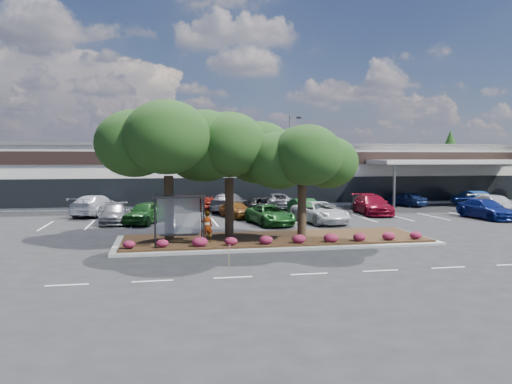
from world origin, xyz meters
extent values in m
plane|color=black|center=(0.00, 0.00, 0.00)|extent=(160.00, 160.00, 0.00)
cube|color=silver|center=(0.00, 34.00, 3.00)|extent=(80.00, 20.00, 6.00)
cube|color=#555658|center=(0.00, 34.00, 6.10)|extent=(80.40, 20.40, 0.30)
cube|color=black|center=(0.00, 23.95, 4.80)|extent=(80.00, 0.25, 1.20)
cube|color=black|center=(0.00, 23.95, 1.60)|extent=(60.00, 0.18, 2.60)
cube|color=#A3110B|center=(-6.00, 23.88, 4.80)|extent=(6.00, 0.12, 1.00)
cube|color=silver|center=(20.00, 21.50, 4.40)|extent=(16.00, 5.00, 0.40)
cylinder|color=slate|center=(13.00, 19.50, 2.10)|extent=(0.24, 0.24, 4.20)
cube|color=gray|center=(-2.00, 4.00, 0.07)|extent=(18.00, 6.00, 0.15)
cube|color=#47321B|center=(-2.00, 4.00, 0.20)|extent=(17.20, 5.20, 0.12)
cube|color=silver|center=(-12.00, -4.00, 0.01)|extent=(1.60, 0.12, 0.01)
cube|color=silver|center=(-8.80, -4.00, 0.01)|extent=(1.60, 0.12, 0.01)
cube|color=silver|center=(-5.60, -4.00, 0.01)|extent=(1.60, 0.12, 0.01)
cube|color=silver|center=(-2.40, -4.00, 0.01)|extent=(1.60, 0.12, 0.01)
cube|color=silver|center=(0.80, -4.00, 0.01)|extent=(1.60, 0.12, 0.01)
cube|color=silver|center=(4.00, -4.00, 0.01)|extent=(1.60, 0.12, 0.01)
cube|color=silver|center=(7.20, -4.00, 0.01)|extent=(1.60, 0.12, 0.01)
cube|color=silver|center=(-16.50, 13.50, 0.01)|extent=(0.12, 5.00, 0.01)
cube|color=silver|center=(-13.50, 13.50, 0.01)|extent=(0.12, 5.00, 0.01)
cube|color=silver|center=(-10.50, 13.50, 0.01)|extent=(0.12, 5.00, 0.01)
cube|color=silver|center=(-7.50, 13.50, 0.01)|extent=(0.12, 5.00, 0.01)
cube|color=silver|center=(-4.50, 13.50, 0.01)|extent=(0.12, 5.00, 0.01)
cube|color=silver|center=(-1.50, 13.50, 0.01)|extent=(0.12, 5.00, 0.01)
cube|color=silver|center=(1.50, 13.50, 0.01)|extent=(0.12, 5.00, 0.01)
cube|color=silver|center=(4.50, 13.50, 0.01)|extent=(0.12, 5.00, 0.01)
cube|color=silver|center=(7.50, 13.50, 0.01)|extent=(0.12, 5.00, 0.01)
cube|color=silver|center=(10.50, 13.50, 0.01)|extent=(0.12, 5.00, 0.01)
cube|color=silver|center=(13.50, 13.50, 0.01)|extent=(0.12, 5.00, 0.01)
cube|color=silver|center=(16.50, 13.50, 0.01)|extent=(0.12, 5.00, 0.01)
cylinder|color=black|center=(-8.75, 3.45, 1.51)|extent=(0.08, 0.08, 2.50)
cylinder|color=black|center=(-6.25, 3.45, 1.51)|extent=(0.08, 0.08, 2.50)
cylinder|color=black|center=(-8.75, 2.15, 1.51)|extent=(0.08, 0.08, 2.50)
cylinder|color=black|center=(-6.25, 2.15, 1.51)|extent=(0.08, 0.08, 2.50)
cube|color=black|center=(-7.50, 2.80, 2.80)|extent=(2.75, 1.55, 0.10)
cube|color=silver|center=(-7.50, 3.45, 1.63)|extent=(2.30, 0.03, 2.00)
cube|color=black|center=(-7.50, 3.05, 0.71)|extent=(2.00, 0.35, 0.06)
cone|color=#133811|center=(34.00, 44.00, 4.50)|extent=(3.96, 3.96, 9.00)
imported|color=#594C47|center=(-6.01, 3.11, 1.13)|extent=(0.67, 0.47, 1.73)
cube|color=gray|center=(4.64, 26.10, 0.20)|extent=(0.50, 0.50, 0.40)
cylinder|color=slate|center=(4.64, 26.10, 4.77)|extent=(0.14, 0.14, 8.73)
cube|color=slate|center=(5.06, 25.96, 8.98)|extent=(0.92, 0.48, 0.14)
cube|color=black|center=(5.54, 25.81, 8.91)|extent=(0.52, 0.42, 0.18)
cube|color=#9B8351|center=(-5.48, -1.91, 0.48)|extent=(0.03, 0.03, 0.95)
cube|color=#FE428E|center=(-5.43, -1.91, 0.88)|extent=(0.02, 0.14, 0.18)
imported|color=#5C5C64|center=(-11.82, 14.09, 0.71)|extent=(2.13, 4.93, 1.41)
imported|color=#164517|center=(-9.55, 13.56, 0.81)|extent=(3.57, 5.10, 1.61)
imported|color=brown|center=(-2.52, 15.63, 0.68)|extent=(2.69, 4.26, 1.35)
imported|color=#1A521B|center=(-0.72, 11.20, 0.71)|extent=(3.20, 5.43, 1.42)
imported|color=silver|center=(3.14, 11.48, 0.78)|extent=(3.56, 5.99, 1.56)
imported|color=#185221|center=(2.81, 14.21, 0.77)|extent=(1.84, 4.77, 1.55)
imported|color=maroon|center=(9.23, 15.87, 0.83)|extent=(2.88, 5.92, 1.66)
imported|color=navy|center=(16.81, 11.32, 0.77)|extent=(2.65, 5.48, 1.54)
imported|color=silver|center=(19.51, 13.82, 0.81)|extent=(2.43, 5.65, 1.62)
imported|color=#B1B3BE|center=(-13.78, 19.45, 0.86)|extent=(4.20, 6.39, 1.72)
imported|color=maroon|center=(-4.59, 22.25, 0.70)|extent=(2.78, 4.41, 1.40)
imported|color=#58575F|center=(-2.45, 20.40, 0.83)|extent=(4.46, 6.18, 1.66)
imported|color=black|center=(-0.07, 18.72, 0.70)|extent=(2.51, 5.13, 1.40)
imported|color=#595860|center=(2.19, 21.76, 0.75)|extent=(2.61, 5.45, 1.50)
imported|color=black|center=(9.48, 19.15, 0.68)|extent=(2.69, 4.35, 1.35)
imported|color=navy|center=(15.53, 21.99, 0.74)|extent=(3.12, 4.65, 1.47)
imported|color=navy|center=(21.71, 20.45, 0.79)|extent=(1.68, 4.79, 1.58)
camera|label=1|loc=(-8.43, -23.72, 4.87)|focal=35.00mm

